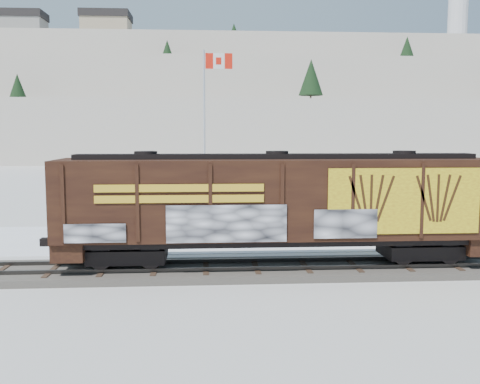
{
  "coord_description": "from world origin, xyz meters",
  "views": [
    {
      "loc": [
        -0.01,
        -21.02,
        5.57
      ],
      "look_at": [
        1.57,
        3.0,
        2.97
      ],
      "focal_mm": 40.0,
      "sensor_mm": 36.0,
      "label": 1
    }
  ],
  "objects": [
    {
      "name": "ground",
      "position": [
        0.0,
        0.0,
        0.0
      ],
      "size": [
        500.0,
        500.0,
        0.0
      ],
      "primitive_type": "plane",
      "color": "white",
      "rests_on": "ground"
    },
    {
      "name": "rail_track",
      "position": [
        0.0,
        0.0,
        0.15
      ],
      "size": [
        50.0,
        3.4,
        0.43
      ],
      "color": "#59544C",
      "rests_on": "ground"
    },
    {
      "name": "parking_strip",
      "position": [
        0.0,
        7.5,
        0.01
      ],
      "size": [
        40.0,
        8.0,
        0.03
      ],
      "primitive_type": "cube",
      "color": "white",
      "rests_on": "ground"
    },
    {
      "name": "hillside",
      "position": [
        -0.05,
        139.79,
        14.37
      ],
      "size": [
        360.0,
        110.0,
        93.0
      ],
      "color": "white",
      "rests_on": "ground"
    },
    {
      "name": "hopper_railcar",
      "position": [
        2.85,
        -0.01,
        2.87
      ],
      "size": [
        17.18,
        3.06,
        4.38
      ],
      "color": "black",
      "rests_on": "rail_track"
    },
    {
      "name": "flagpole",
      "position": [
        0.08,
        14.28,
        4.03
      ],
      "size": [
        2.3,
        0.9,
        11.0
      ],
      "color": "silver",
      "rests_on": "ground"
    },
    {
      "name": "car_silver",
      "position": [
        -1.3,
        6.64,
        0.7
      ],
      "size": [
        4.21,
        2.68,
        1.33
      ],
      "primitive_type": "imported",
      "rotation": [
        0.0,
        0.0,
        1.27
      ],
      "color": "#B5B7BC",
      "rests_on": "parking_strip"
    },
    {
      "name": "car_white",
      "position": [
        -4.89,
        7.42,
        0.78
      ],
      "size": [
        4.83,
        2.93,
        1.5
      ],
      "primitive_type": "imported",
      "rotation": [
        0.0,
        0.0,
        1.89
      ],
      "color": "silver",
      "rests_on": "parking_strip"
    },
    {
      "name": "car_dark",
      "position": [
        4.28,
        7.72,
        0.66
      ],
      "size": [
        4.63,
        2.72,
        1.26
      ],
      "primitive_type": "imported",
      "rotation": [
        0.0,
        0.0,
        1.34
      ],
      "color": "black",
      "rests_on": "parking_strip"
    }
  ]
}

